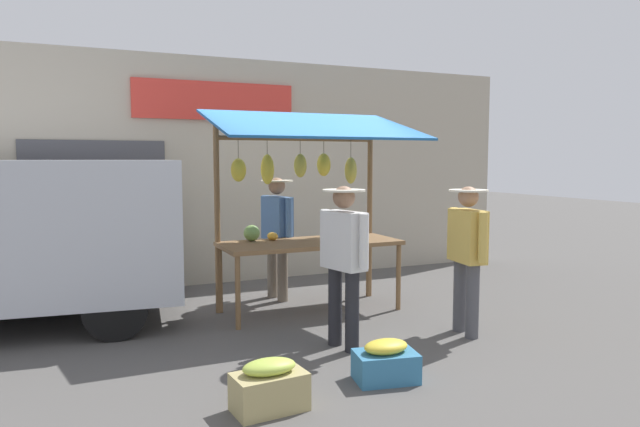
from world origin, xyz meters
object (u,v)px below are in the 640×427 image
(shopper_in_grey_tee, at_px, (344,253))
(produce_crate_near, at_px, (386,362))
(vendor_with_sunhat, at_px, (277,228))
(shopper_with_ponytail, at_px, (467,248))
(produce_crate_side, at_px, (269,387))
(market_stall, at_px, (307,186))

(shopper_in_grey_tee, distance_m, produce_crate_near, 1.22)
(vendor_with_sunhat, xyz_separation_m, shopper_in_grey_tee, (0.10, 2.19, -0.01))
(shopper_with_ponytail, distance_m, produce_crate_side, 2.84)
(shopper_in_grey_tee, height_order, produce_crate_side, shopper_in_grey_tee)
(shopper_with_ponytail, xyz_separation_m, produce_crate_side, (2.57, 0.94, -0.76))
(market_stall, height_order, produce_crate_near, market_stall)
(produce_crate_near, relative_size, produce_crate_side, 1.01)
(market_stall, relative_size, produce_crate_side, 4.38)
(vendor_with_sunhat, distance_m, produce_crate_side, 3.58)
(market_stall, relative_size, shopper_with_ponytail, 1.56)
(shopper_in_grey_tee, bearing_deg, vendor_with_sunhat, -15.30)
(vendor_with_sunhat, bearing_deg, produce_crate_near, -13.17)
(vendor_with_sunhat, relative_size, shopper_with_ponytail, 1.03)
(market_stall, distance_m, vendor_with_sunhat, 0.92)
(produce_crate_near, xyz_separation_m, produce_crate_side, (1.10, 0.15, 0.02))
(vendor_with_sunhat, distance_m, shopper_with_ponytail, 2.67)
(shopper_with_ponytail, height_order, shopper_in_grey_tee, shopper_in_grey_tee)
(market_stall, relative_size, produce_crate_near, 4.31)
(market_stall, xyz_separation_m, vendor_with_sunhat, (0.15, -0.70, -0.58))
(shopper_with_ponytail, bearing_deg, shopper_in_grey_tee, 92.78)
(shopper_with_ponytail, height_order, produce_crate_side, shopper_with_ponytail)
(produce_crate_near, bearing_deg, shopper_with_ponytail, -151.63)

